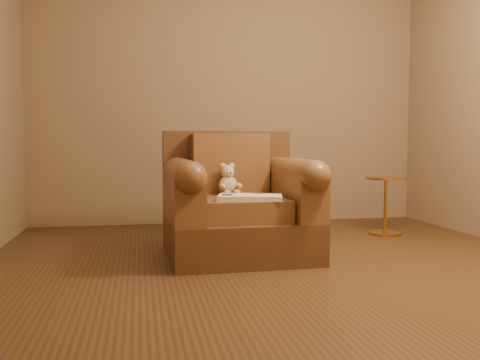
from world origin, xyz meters
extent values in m
plane|color=#4E331A|center=(0.00, 0.00, 0.00)|extent=(4.00, 4.00, 0.00)
cube|color=#896F54|center=(0.00, 2.00, 1.35)|extent=(4.00, 0.02, 2.70)
cube|color=#53331B|center=(-0.21, 0.32, 0.14)|extent=(1.05, 1.00, 0.29)
cube|color=#53331B|center=(-0.23, 0.76, 0.60)|extent=(1.02, 0.13, 0.63)
cube|color=brown|center=(-0.21, 0.27, 0.36)|extent=(0.61, 0.73, 0.15)
cube|color=brown|center=(-0.22, 0.62, 0.67)|extent=(0.60, 0.18, 0.46)
cube|color=brown|center=(-0.62, 0.26, 0.45)|extent=(0.23, 0.87, 0.33)
cube|color=brown|center=(0.20, 0.29, 0.45)|extent=(0.23, 0.87, 0.33)
cylinder|color=brown|center=(-0.62, 0.26, 0.61)|extent=(0.23, 0.87, 0.20)
cylinder|color=brown|center=(0.20, 0.29, 0.61)|extent=(0.23, 0.87, 0.20)
ellipsoid|color=tan|center=(-0.27, 0.47, 0.51)|extent=(0.14, 0.13, 0.15)
sphere|color=tan|center=(-0.27, 0.47, 0.61)|extent=(0.10, 0.10, 0.10)
ellipsoid|color=tan|center=(-0.31, 0.47, 0.65)|extent=(0.04, 0.02, 0.04)
ellipsoid|color=tan|center=(-0.23, 0.49, 0.65)|extent=(0.04, 0.02, 0.04)
ellipsoid|color=beige|center=(-0.26, 0.43, 0.60)|extent=(0.05, 0.03, 0.04)
sphere|color=black|center=(-0.26, 0.41, 0.61)|extent=(0.01, 0.01, 0.01)
ellipsoid|color=tan|center=(-0.32, 0.40, 0.51)|extent=(0.05, 0.09, 0.05)
ellipsoid|color=tan|center=(-0.19, 0.42, 0.51)|extent=(0.05, 0.09, 0.05)
ellipsoid|color=tan|center=(-0.29, 0.37, 0.46)|extent=(0.06, 0.09, 0.05)
ellipsoid|color=tan|center=(-0.21, 0.39, 0.46)|extent=(0.06, 0.09, 0.05)
cube|color=beige|center=(-0.18, 0.09, 0.45)|extent=(0.48, 0.36, 0.03)
cube|color=white|center=(-0.28, 0.11, 0.47)|extent=(0.27, 0.30, 0.00)
cube|color=white|center=(-0.07, 0.06, 0.47)|extent=(0.27, 0.30, 0.00)
cube|color=beige|center=(-0.18, 0.09, 0.47)|extent=(0.07, 0.25, 0.00)
cube|color=#0F1638|center=(-0.33, 0.12, 0.47)|extent=(0.09, 0.11, 0.00)
cube|color=slate|center=(-0.05, 0.15, 0.47)|extent=(0.20, 0.10, 0.00)
cylinder|color=gold|center=(1.25, 0.98, 0.01)|extent=(0.30, 0.30, 0.02)
cylinder|color=gold|center=(1.25, 0.98, 0.26)|extent=(0.03, 0.03, 0.48)
cylinder|color=gold|center=(1.25, 0.98, 0.51)|extent=(0.37, 0.37, 0.02)
cylinder|color=gold|center=(1.25, 0.98, 0.50)|extent=(0.03, 0.03, 0.02)
camera|label=1|loc=(-0.92, -3.45, 0.83)|focal=40.00mm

